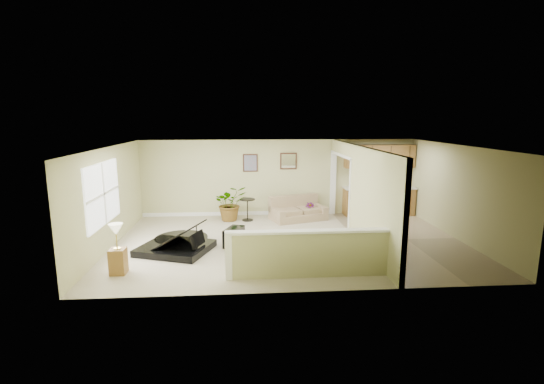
{
  "coord_description": "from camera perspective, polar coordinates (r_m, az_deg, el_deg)",
  "views": [
    {
      "loc": [
        -1.18,
        -9.82,
        3.22
      ],
      "look_at": [
        -0.43,
        0.4,
        1.26
      ],
      "focal_mm": 26.0,
      "sensor_mm": 36.0,
      "label": 1
    }
  ],
  "objects": [
    {
      "name": "pony_half_wall",
      "position": [
        8.09,
        5.05,
        -8.74
      ],
      "size": [
        3.42,
        0.22,
        1.0
      ],
      "color": "#C1C083",
      "rests_on": "floor"
    },
    {
      "name": "interior_partition",
      "position": [
        10.7,
        12.06,
        -0.22
      ],
      "size": [
        0.18,
        5.99,
        2.5
      ],
      "color": "#C1C083",
      "rests_on": "floor"
    },
    {
      "name": "kitchen_cabinets",
      "position": [
        13.5,
        14.76,
        0.42
      ],
      "size": [
        2.36,
        0.65,
        2.33
      ],
      "color": "olive",
      "rests_on": "floor"
    },
    {
      "name": "wall_mirror",
      "position": [
        12.96,
        2.4,
        4.5
      ],
      "size": [
        0.55,
        0.04,
        0.55
      ],
      "color": "#3E2116",
      "rests_on": "back_wall"
    },
    {
      "name": "floor",
      "position": [
        10.4,
        2.55,
        -7.24
      ],
      "size": [
        9.0,
        9.0,
        0.0
      ],
      "primitive_type": "plane",
      "color": "tan",
      "rests_on": "ground"
    },
    {
      "name": "lamp_stand",
      "position": [
        8.84,
        -21.46,
        -8.19
      ],
      "size": [
        0.32,
        0.32,
        1.08
      ],
      "color": "olive",
      "rests_on": "floor"
    },
    {
      "name": "piano_bench",
      "position": [
        10.1,
        -5.53,
        -6.48
      ],
      "size": [
        0.57,
        0.76,
        0.46
      ],
      "primitive_type": "cube",
      "rotation": [
        0.0,
        0.0,
        -0.37
      ],
      "color": "black",
      "rests_on": "floor"
    },
    {
      "name": "kitchen_vinyl",
      "position": [
        11.21,
        18.86,
        -6.47
      ],
      "size": [
        2.7,
        6.0,
        0.01
      ],
      "primitive_type": "cube",
      "color": "tan",
      "rests_on": "floor"
    },
    {
      "name": "left_window",
      "position": [
        10.05,
        -23.32,
        -0.24
      ],
      "size": [
        0.05,
        2.15,
        1.45
      ],
      "primitive_type": "cube",
      "color": "white",
      "rests_on": "left_wall"
    },
    {
      "name": "accent_table",
      "position": [
        12.41,
        -3.58,
        -2.14
      ],
      "size": [
        0.48,
        0.48,
        0.7
      ],
      "color": "black",
      "rests_on": "floor"
    },
    {
      "name": "loveseat",
      "position": [
        12.61,
        3.78,
        -2.31
      ],
      "size": [
        1.96,
        1.43,
        0.96
      ],
      "rotation": [
        0.0,
        0.0,
        0.31
      ],
      "color": "tan",
      "rests_on": "floor"
    },
    {
      "name": "small_plant",
      "position": [
        12.67,
        5.46,
        -2.91
      ],
      "size": [
        0.37,
        0.37,
        0.53
      ],
      "color": "black",
      "rests_on": "floor"
    },
    {
      "name": "back_wall",
      "position": [
        13.03,
        1.05,
        2.1
      ],
      "size": [
        9.0,
        0.04,
        2.5
      ],
      "primitive_type": "cube",
      "color": "#C1C083",
      "rests_on": "floor"
    },
    {
      "name": "ceiling",
      "position": [
        9.92,
        2.67,
        6.63
      ],
      "size": [
        9.0,
        6.0,
        0.04
      ],
      "primitive_type": "cube",
      "color": "white",
      "rests_on": "back_wall"
    },
    {
      "name": "right_wall",
      "position": [
        11.52,
        25.43,
        -0.1
      ],
      "size": [
        0.04,
        6.0,
        2.5
      ],
      "primitive_type": "cube",
      "color": "#C1C083",
      "rests_on": "floor"
    },
    {
      "name": "left_wall",
      "position": [
        10.55,
        -22.45,
        -0.79
      ],
      "size": [
        0.04,
        6.0,
        2.5
      ],
      "primitive_type": "cube",
      "color": "#C1C083",
      "rests_on": "floor"
    },
    {
      "name": "wall_art_left",
      "position": [
        12.88,
        -3.15,
        4.23
      ],
      "size": [
        0.48,
        0.04,
        0.58
      ],
      "color": "#3E2116",
      "rests_on": "back_wall"
    },
    {
      "name": "palm_plant",
      "position": [
        12.46,
        -6.05,
        -1.65
      ],
      "size": [
        1.22,
        1.13,
        1.11
      ],
      "color": "black",
      "rests_on": "floor"
    },
    {
      "name": "piano",
      "position": [
        9.94,
        -14.03,
        -4.63
      ],
      "size": [
        2.22,
        2.19,
        1.51
      ],
      "rotation": [
        0.0,
        0.0,
        -0.34
      ],
      "color": "black",
      "rests_on": "floor"
    },
    {
      "name": "front_wall",
      "position": [
        7.2,
        5.44,
        -5.12
      ],
      "size": [
        9.0,
        0.04,
        2.5
      ],
      "primitive_type": "cube",
      "color": "#C1C083",
      "rests_on": "floor"
    }
  ]
}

